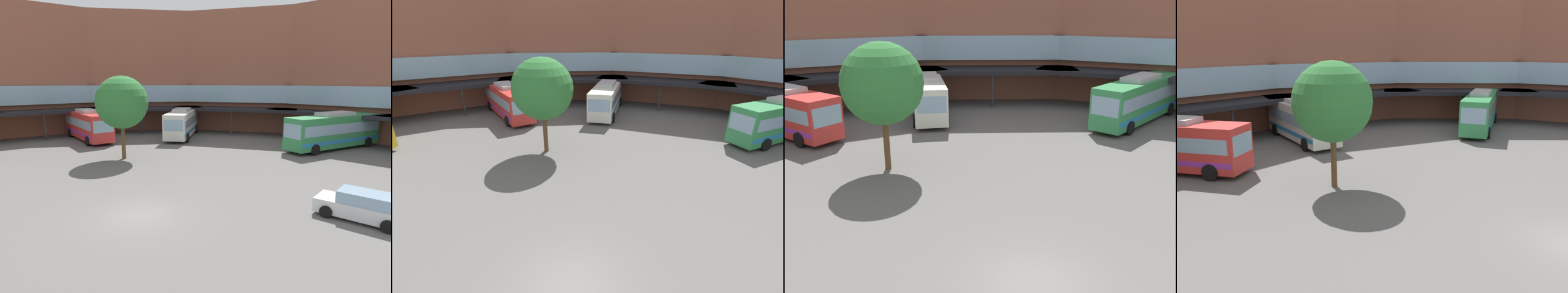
% 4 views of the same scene
% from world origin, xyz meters
% --- Properties ---
extents(ground_plane, '(117.92, 117.92, 0.00)m').
position_xyz_m(ground_plane, '(0.00, 0.00, 0.00)').
color(ground_plane, '#605E5B').
extents(station_building, '(73.48, 33.16, 16.80)m').
position_xyz_m(station_building, '(-0.00, 24.94, 7.99)').
color(station_building, '#93543F').
rests_on(station_building, ground).
extents(bus_2, '(8.74, 9.74, 3.78)m').
position_xyz_m(bus_2, '(-11.65, 22.06, 1.91)').
color(bus_2, red).
rests_on(bus_2, ground).
extents(bus_3, '(3.53, 10.60, 3.71)m').
position_xyz_m(bus_3, '(-0.41, 24.94, 1.88)').
color(bus_3, silver).
rests_on(bus_3, ground).
extents(plaza_tree, '(4.81, 4.81, 7.66)m').
position_xyz_m(plaza_tree, '(-4.57, 12.82, 5.24)').
color(plaza_tree, brown).
rests_on(plaza_tree, ground).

